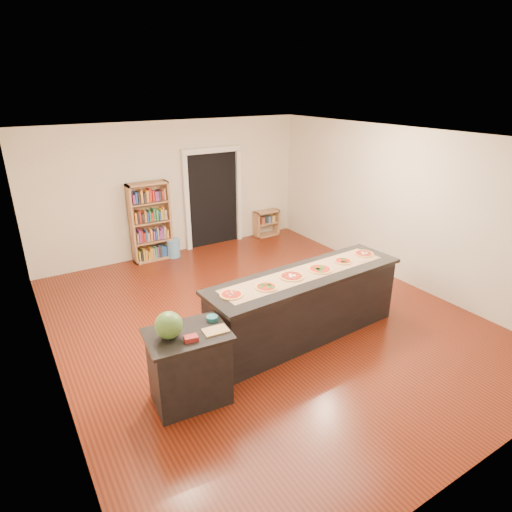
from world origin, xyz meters
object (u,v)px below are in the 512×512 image
bookshelf (150,222)px  waste_bin (173,248)px  low_shelf (266,223)px  watermelon (169,325)px  kitchen_island (305,305)px  side_counter (189,367)px

bookshelf → waste_bin: bookshelf is taller
bookshelf → low_shelf: 2.92m
waste_bin → watermelon: watermelon is taller
kitchen_island → side_counter: 2.03m
watermelon → side_counter: bearing=-6.8°
side_counter → watermelon: 0.63m
kitchen_island → low_shelf: (2.00, 4.06, -0.19)m
side_counter → low_shelf: size_ratio=1.47×
kitchen_island → watermelon: watermelon is taller
kitchen_island → low_shelf: 4.53m
kitchen_island → waste_bin: 3.99m
low_shelf → waste_bin: bearing=-177.4°
kitchen_island → waste_bin: kitchen_island is taller
kitchen_island → watermelon: bearing=-173.3°
low_shelf → bookshelf: bearing=-179.8°
kitchen_island → side_counter: bearing=-171.7°
side_counter → bookshelf: 4.60m
bookshelf → side_counter: bearing=-104.0°
kitchen_island → low_shelf: bearing=60.9°
waste_bin → low_shelf: bearing=2.6°
low_shelf → waste_bin: low_shelf is taller
side_counter → bookshelf: bearing=81.6°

